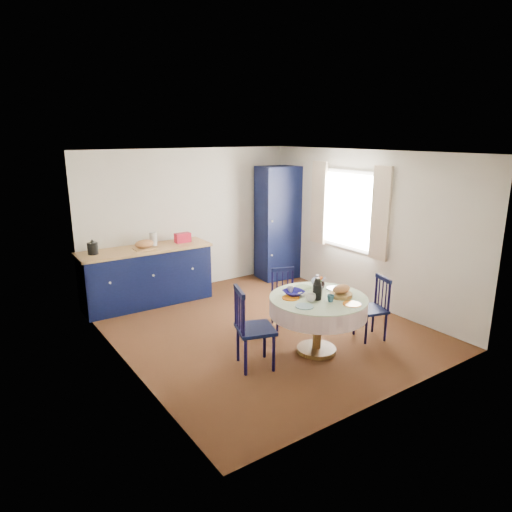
{
  "coord_description": "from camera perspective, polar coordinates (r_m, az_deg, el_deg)",
  "views": [
    {
      "loc": [
        -3.57,
        -5.01,
        2.74
      ],
      "look_at": [
        0.01,
        0.2,
        1.04
      ],
      "focal_mm": 32.0,
      "sensor_mm": 36.0,
      "label": 1
    }
  ],
  "objects": [
    {
      "name": "window",
      "position": [
        7.76,
        11.52,
        5.75
      ],
      "size": [
        0.1,
        1.74,
        1.45
      ],
      "color": "white",
      "rests_on": "wall_right"
    },
    {
      "name": "kitchen_counter",
      "position": [
        7.71,
        -13.51,
        -2.35
      ],
      "size": [
        2.14,
        0.72,
        1.19
      ],
      "rotation": [
        0.0,
        0.0,
        -0.03
      ],
      "color": "black",
      "rests_on": "floor"
    },
    {
      "name": "mug_d",
      "position": [
        5.92,
        4.3,
        -4.21
      ],
      "size": [
        0.09,
        0.09,
        0.08
      ],
      "primitive_type": "imported",
      "color": "silver",
      "rests_on": "dining_table"
    },
    {
      "name": "mug_b",
      "position": [
        5.67,
        9.3,
        -5.25
      ],
      "size": [
        0.09,
        0.09,
        0.09
      ],
      "primitive_type": "imported",
      "color": "#2A5866",
      "rests_on": "dining_table"
    },
    {
      "name": "wall_left",
      "position": [
        5.46,
        -16.46,
        -1.41
      ],
      "size": [
        0.02,
        4.5,
        2.5
      ],
      "primitive_type": "cube",
      "color": "beige",
      "rests_on": "floor"
    },
    {
      "name": "chair_right",
      "position": [
        6.47,
        14.44,
        -6.25
      ],
      "size": [
        0.47,
        0.48,
        0.87
      ],
      "rotation": [
        0.0,
        0.0,
        -1.87
      ],
      "color": "black",
      "rests_on": "floor"
    },
    {
      "name": "dining_table",
      "position": [
        5.87,
        7.81,
        -6.2
      ],
      "size": [
        1.24,
        1.24,
        1.03
      ],
      "color": "brown",
      "rests_on": "floor"
    },
    {
      "name": "floor",
      "position": [
        6.73,
        0.88,
        -8.94
      ],
      "size": [
        4.5,
        4.5,
        0.0
      ],
      "primitive_type": "plane",
      "color": "black",
      "rests_on": "ground"
    },
    {
      "name": "wall_back",
      "position": [
        8.23,
        -8.23,
        4.48
      ],
      "size": [
        4.0,
        0.02,
        2.5
      ],
      "primitive_type": "cube",
      "color": "beige",
      "rests_on": "floor"
    },
    {
      "name": "wall_right",
      "position": [
        7.64,
        13.26,
        3.42
      ],
      "size": [
        0.02,
        4.5,
        2.5
      ],
      "primitive_type": "cube",
      "color": "beige",
      "rests_on": "floor"
    },
    {
      "name": "mug_a",
      "position": [
        5.64,
        6.85,
        -5.19
      ],
      "size": [
        0.12,
        0.12,
        0.1
      ],
      "primitive_type": "imported",
      "color": "silver",
      "rests_on": "dining_table"
    },
    {
      "name": "cobalt_bowl",
      "position": [
        5.84,
        4.72,
        -4.62
      ],
      "size": [
        0.26,
        0.26,
        0.06
      ],
      "primitive_type": "imported",
      "color": "navy",
      "rests_on": "dining_table"
    },
    {
      "name": "chair_far",
      "position": [
        6.67,
        3.6,
        -5.2
      ],
      "size": [
        0.49,
        0.48,
        0.85
      ],
      "rotation": [
        0.0,
        0.0,
        -0.39
      ],
      "color": "black",
      "rests_on": "floor"
    },
    {
      "name": "mug_c",
      "position": [
        6.12,
        8.05,
        -3.64
      ],
      "size": [
        0.11,
        0.11,
        0.09
      ],
      "primitive_type": "imported",
      "color": "black",
      "rests_on": "dining_table"
    },
    {
      "name": "pantry_cabinet",
      "position": [
        8.78,
        2.75,
        4.14
      ],
      "size": [
        0.8,
        0.6,
        2.15
      ],
      "rotation": [
        0.0,
        0.0,
        -0.09
      ],
      "color": "black",
      "rests_on": "floor"
    },
    {
      "name": "ceiling",
      "position": [
        6.16,
        0.97,
        12.84
      ],
      "size": [
        4.5,
        4.5,
        0.0
      ],
      "primitive_type": "plane",
      "rotation": [
        3.14,
        0.0,
        0.0
      ],
      "color": "white",
      "rests_on": "wall_back"
    },
    {
      "name": "chair_left",
      "position": [
        5.49,
        -0.53,
        -8.92
      ],
      "size": [
        0.55,
        0.56,
        1.01
      ],
      "rotation": [
        0.0,
        0.0,
        1.25
      ],
      "color": "black",
      "rests_on": "floor"
    }
  ]
}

